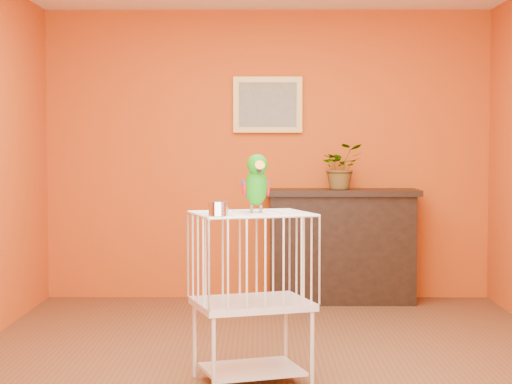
{
  "coord_description": "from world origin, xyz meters",
  "views": [
    {
      "loc": [
        -0.08,
        -5.48,
        1.37
      ],
      "look_at": [
        -0.09,
        -0.62,
        1.11
      ],
      "focal_mm": 60.0,
      "sensor_mm": 36.0,
      "label": 1
    }
  ],
  "objects": [
    {
      "name": "parrot",
      "position": [
        -0.09,
        -0.57,
        1.16
      ],
      "size": [
        0.17,
        0.31,
        0.34
      ],
      "rotation": [
        0.0,
        0.0,
        0.18
      ],
      "color": "#59544C",
      "rests_on": "birdcage"
    },
    {
      "name": "console_cabinet",
      "position": [
        0.65,
        2.02,
        0.5
      ],
      "size": [
        1.34,
        0.48,
        1.0
      ],
      "color": "black",
      "rests_on": "ground"
    },
    {
      "name": "ground",
      "position": [
        0.0,
        0.0,
        0.0
      ],
      "size": [
        4.5,
        4.5,
        0.0
      ],
      "primitive_type": "plane",
      "color": "brown",
      "rests_on": "ground"
    },
    {
      "name": "birdcage",
      "position": [
        -0.12,
        -0.58,
        0.51
      ],
      "size": [
        0.76,
        0.67,
        0.99
      ],
      "rotation": [
        0.0,
        0.0,
        0.31
      ],
      "color": "silver",
      "rests_on": "ground"
    },
    {
      "name": "framed_picture",
      "position": [
        0.0,
        2.22,
        1.75
      ],
      "size": [
        0.62,
        0.04,
        0.5
      ],
      "color": "#B08A3E",
      "rests_on": "room_shell"
    },
    {
      "name": "potted_plant",
      "position": [
        0.64,
        2.03,
        1.15
      ],
      "size": [
        0.43,
        0.46,
        0.31
      ],
      "primitive_type": "imported",
      "rotation": [
        0.0,
        0.0,
        0.19
      ],
      "color": "#26722D",
      "rests_on": "console_cabinet"
    },
    {
      "name": "feed_cup",
      "position": [
        -0.3,
        -0.85,
        1.03
      ],
      "size": [
        0.11,
        0.11,
        0.08
      ],
      "primitive_type": "cylinder",
      "color": "silver",
      "rests_on": "birdcage"
    },
    {
      "name": "room_shell",
      "position": [
        0.0,
        0.0,
        1.58
      ],
      "size": [
        4.5,
        4.5,
        4.5
      ],
      "color": "#C94813",
      "rests_on": "ground"
    }
  ]
}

